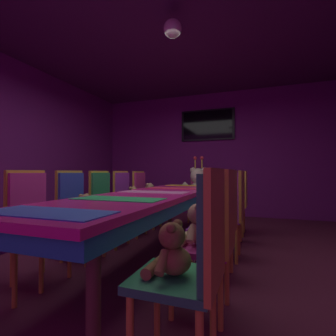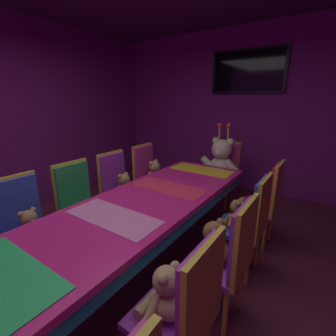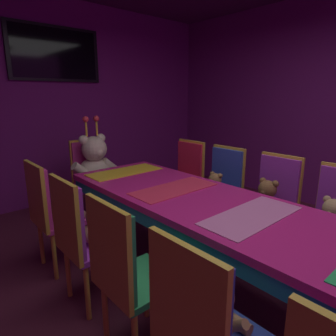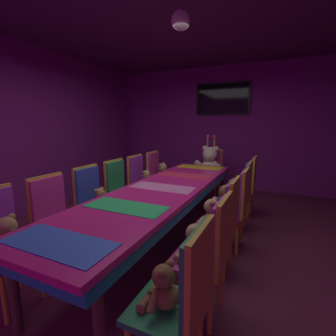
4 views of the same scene
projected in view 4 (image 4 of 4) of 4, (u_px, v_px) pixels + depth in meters
ground_plane at (162, 244)px, 3.06m from camera, size 7.90×7.90×0.00m
wall_back at (222, 128)px, 5.66m from camera, size 5.20×0.12×2.80m
wall_left at (17, 130)px, 3.88m from camera, size 0.12×6.40×2.80m
banquet_table at (162, 194)px, 2.94m from camera, size 0.90×3.58×0.75m
teddy_left_0 at (8, 238)px, 1.94m from camera, size 0.26×0.34×0.32m
chair_left_1 at (53, 213)px, 2.49m from camera, size 0.42×0.41×0.98m
chair_left_2 at (92, 197)px, 3.03m from camera, size 0.42×0.41×0.98m
teddy_left_2 at (101, 200)px, 2.97m from camera, size 0.22×0.29×0.27m
chair_left_3 at (119, 186)px, 3.54m from camera, size 0.42×0.41×0.98m
chair_left_4 at (139, 179)px, 4.04m from camera, size 0.42×0.41×0.98m
teddy_left_4 at (147, 180)px, 3.99m from camera, size 0.24×0.31×0.29m
chair_left_5 at (156, 172)px, 4.58m from camera, size 0.42×0.41×0.98m
teddy_left_5 at (163, 173)px, 4.52m from camera, size 0.26×0.34×0.32m
chair_right_0 at (186, 292)px, 1.32m from camera, size 0.42×0.41×0.98m
teddy_right_0 at (163, 289)px, 1.38m from camera, size 0.22×0.28×0.27m
chair_right_1 at (213, 246)px, 1.81m from camera, size 0.42×0.41×0.98m
teddy_right_1 at (194, 244)px, 1.87m from camera, size 0.24×0.31×0.30m
chair_right_2 at (225, 217)px, 2.37m from camera, size 0.42×0.41×0.98m
teddy_right_2 at (211, 215)px, 2.43m from camera, size 0.26×0.33×0.31m
chair_right_3 at (238, 201)px, 2.86m from camera, size 0.42×0.41×0.98m
teddy_right_3 at (225, 199)px, 2.92m from camera, size 0.27×0.35×0.33m
chair_right_4 at (243, 189)px, 3.40m from camera, size 0.42×0.41×0.98m
teddy_right_4 at (232, 189)px, 3.46m from camera, size 0.23×0.29×0.28m
chair_right_5 at (249, 181)px, 3.90m from camera, size 0.42×0.41×0.98m
throne_chair at (212, 168)px, 5.03m from camera, size 0.41×0.42×0.98m
king_teddy_bear at (210, 163)px, 4.86m from camera, size 0.64×0.50×0.82m
wall_tv at (223, 99)px, 5.46m from camera, size 1.22×0.06×0.71m
pendant_light at (181, 20)px, 2.49m from camera, size 0.20×0.20×0.20m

